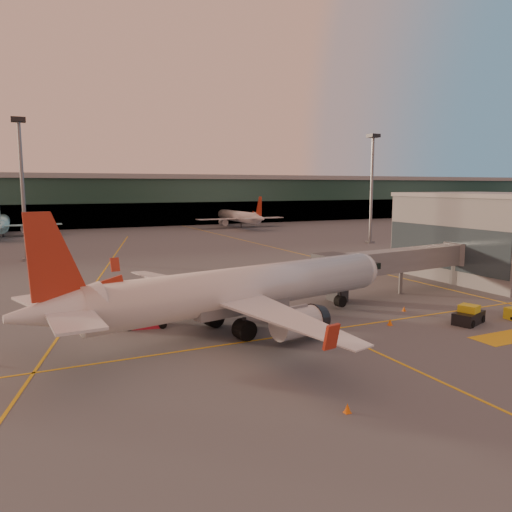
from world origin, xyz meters
name	(u,v)px	position (x,y,z in m)	size (l,w,h in m)	color
ground	(311,353)	(0.00, 0.00, 0.00)	(600.00, 600.00, 0.00)	#4C4F54
taxi_markings	(119,274)	(-7.32, 44.49, 0.01)	(100.12, 173.00, 0.01)	gold
terminal	(87,201)	(0.00, 141.79, 8.76)	(400.00, 20.00, 17.60)	#19382D
gate_building	(489,236)	(41.93, 17.93, 6.29)	(18.40, 22.40, 12.60)	slate
mast_west_near	(22,179)	(-20.00, 66.00, 14.86)	(2.40, 2.40, 25.60)	slate
mast_east_near	(372,181)	(55.00, 62.00, 14.86)	(2.40, 2.40, 25.60)	slate
main_airplane	(236,291)	(-3.03, 8.41, 3.83)	(38.81, 35.25, 11.79)	silver
jet_bridge	(408,261)	(23.78, 14.89, 4.05)	(26.82, 6.26, 5.84)	slate
catering_truck	(143,304)	(-10.64, 13.60, 2.24)	(5.42, 3.22, 3.94)	#B1192C
pushback_tug	(469,316)	(18.89, 0.79, 0.77)	(4.10, 3.07, 1.89)	black
cone_nose	(404,309)	(16.51, 7.40, 0.26)	(0.42, 0.42, 0.53)	orange
cone_wing_right	(347,408)	(-3.78, -10.27, 0.29)	(0.47, 0.47, 0.60)	orange
cone_wing_left	(179,294)	(-3.54, 25.30, 0.26)	(0.42, 0.42, 0.54)	orange
cone_fwd	(390,322)	(11.39, 3.67, 0.31)	(0.50, 0.50, 0.64)	orange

